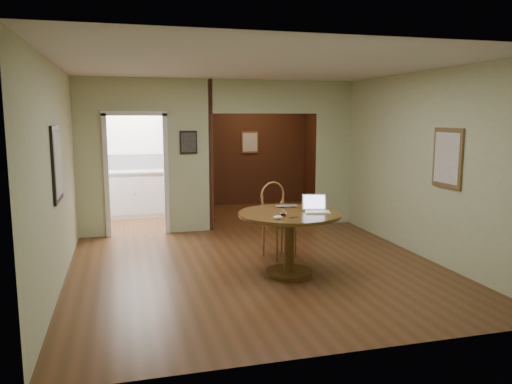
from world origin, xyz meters
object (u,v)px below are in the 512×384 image
object	(u,v)px
dining_table	(289,229)
chair	(277,215)
open_laptop	(316,207)
closed_laptop	(287,207)

from	to	relation	value
dining_table	chair	world-z (taller)	chair
chair	open_laptop	size ratio (longest dim) A/B	3.08
chair	closed_laptop	size ratio (longest dim) A/B	3.72
dining_table	closed_laptop	size ratio (longest dim) A/B	4.45
chair	dining_table	bearing A→B (deg)	-115.34
dining_table	open_laptop	world-z (taller)	open_laptop
open_laptop	closed_laptop	bearing A→B (deg)	141.71
open_laptop	dining_table	bearing A→B (deg)	-169.83
chair	open_laptop	distance (m)	0.97
dining_table	open_laptop	bearing A→B (deg)	-5.15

